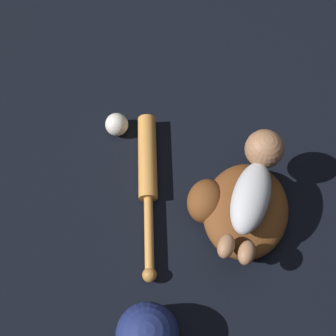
% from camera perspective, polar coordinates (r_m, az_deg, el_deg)
% --- Properties ---
extents(ground_plane, '(6.00, 6.00, 0.00)m').
position_cam_1_polar(ground_plane, '(1.38, 9.35, -5.59)').
color(ground_plane, black).
extents(baseball_glove, '(0.32, 0.31, 0.10)m').
position_cam_1_polar(baseball_glove, '(1.32, 8.63, -4.93)').
color(baseball_glove, brown).
rests_on(baseball_glove, ground).
extents(baby_figure, '(0.37, 0.17, 0.11)m').
position_cam_1_polar(baby_figure, '(1.25, 10.58, -1.67)').
color(baby_figure, '#B2B2B7').
rests_on(baby_figure, baseball_glove).
extents(baseball_bat, '(0.51, 0.12, 0.06)m').
position_cam_1_polar(baseball_bat, '(1.38, -2.48, -0.67)').
color(baseball_bat, '#C6843D').
rests_on(baseball_bat, ground).
extents(baseball, '(0.07, 0.07, 0.07)m').
position_cam_1_polar(baseball, '(1.46, -6.26, 5.29)').
color(baseball, silver).
rests_on(baseball, ground).
extents(baseball_cap, '(0.24, 0.21, 0.16)m').
position_cam_1_polar(baseball_cap, '(1.22, -2.46, -19.77)').
color(baseball_cap, navy).
rests_on(baseball_cap, ground).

